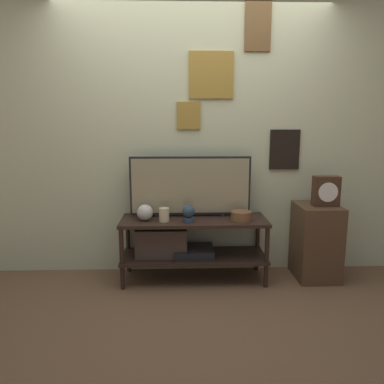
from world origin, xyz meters
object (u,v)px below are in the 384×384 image
candle_jar (164,215)px  vase_wide_bowl (241,216)px  television (190,186)px  vase_round_glass (145,212)px  decorative_bust (189,213)px  mantel_clock (326,191)px

candle_jar → vase_wide_bowl: bearing=0.1°
television → candle_jar: television is taller
vase_wide_bowl → candle_jar: (-0.69, -0.00, 0.02)m
vase_round_glass → decorative_bust: (0.39, -0.07, 0.01)m
decorative_bust → vase_round_glass: bearing=169.9°
candle_jar → decorative_bust: size_ratio=0.79×
television → candle_jar: size_ratio=9.13×
television → mantel_clock: size_ratio=4.09×
television → mantel_clock: 1.23m
vase_round_glass → decorative_bust: decorative_bust is taller
vase_wide_bowl → mantel_clock: 0.80m
mantel_clock → vase_round_glass: bearing=-179.7°
television → decorative_bust: (-0.02, -0.20, -0.21)m
vase_wide_bowl → decorative_bust: (-0.47, -0.03, 0.04)m
vase_wide_bowl → candle_jar: size_ratio=1.51×
television → vase_wide_bowl: size_ratio=6.05×
television → vase_wide_bowl: television is taller
vase_round_glass → vase_wide_bowl: bearing=-2.8°
vase_wide_bowl → vase_round_glass: vase_round_glass is taller
candle_jar → mantel_clock: bearing=2.0°
vase_wide_bowl → television: bearing=158.5°
vase_round_glass → mantel_clock: bearing=0.3°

